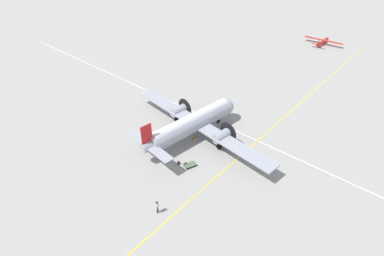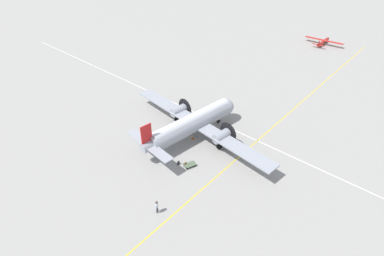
# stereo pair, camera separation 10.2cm
# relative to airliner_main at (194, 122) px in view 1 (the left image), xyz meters

# --- Properties ---
(ground_plane) EXTENTS (300.00, 300.00, 0.00)m
(ground_plane) POSITION_rel_airliner_main_xyz_m (0.44, -0.05, -2.57)
(ground_plane) COLOR gray
(apron_line_eastwest) EXTENTS (120.00, 0.16, 0.01)m
(apron_line_eastwest) POSITION_rel_airliner_main_xyz_m (0.44, 8.03, -2.57)
(apron_line_eastwest) COLOR gold
(apron_line_eastwest) RESTS_ON ground_plane
(apron_line_northsouth) EXTENTS (0.16, 120.00, 0.01)m
(apron_line_northsouth) POSITION_rel_airliner_main_xyz_m (-5.39, -0.05, -2.57)
(apron_line_northsouth) COLOR silver
(apron_line_northsouth) RESTS_ON ground_plane
(airliner_main) EXTENTS (17.83, 28.06, 5.97)m
(airliner_main) POSITION_rel_airliner_main_xyz_m (0.00, 0.00, 0.00)
(airliner_main) COLOR #9399A3
(airliner_main) RESTS_ON ground_plane
(crew_foreground) EXTENTS (0.54, 0.36, 1.68)m
(crew_foreground) POSITION_rel_airliner_main_xyz_m (13.89, 6.41, -1.52)
(crew_foreground) COLOR #2D2D33
(crew_foreground) RESTS_ON ground_plane
(suitcase_near_door) EXTENTS (0.38, 0.17, 0.54)m
(suitcase_near_door) POSITION_rel_airliner_main_xyz_m (6.36, 2.63, -2.32)
(suitcase_near_door) COLOR #232328
(suitcase_near_door) RESTS_ON ground_plane
(suitcase_upright_spare) EXTENTS (0.44, 0.20, 0.53)m
(suitcase_upright_spare) POSITION_rel_airliner_main_xyz_m (5.94, 3.52, -2.32)
(suitcase_upright_spare) COLOR brown
(suitcase_upright_spare) RESTS_ON ground_plane
(baggage_cart) EXTENTS (1.89, 1.46, 0.56)m
(baggage_cart) POSITION_rel_airliner_main_xyz_m (5.63, 4.06, -2.30)
(baggage_cart) COLOR #4C6047
(baggage_cart) RESTS_ON ground_plane
(light_aircraft_distant) EXTENTS (7.48, 10.12, 1.96)m
(light_aircraft_distant) POSITION_rel_airliner_main_xyz_m (-54.03, -0.97, -1.76)
(light_aircraft_distant) COLOR #B2231E
(light_aircraft_distant) RESTS_ON ground_plane
(traffic_cone) EXTENTS (0.37, 0.37, 0.49)m
(traffic_cone) POSITION_rel_airliner_main_xyz_m (0.73, 0.32, -2.35)
(traffic_cone) COLOR orange
(traffic_cone) RESTS_ON ground_plane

